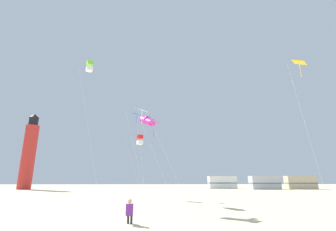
{
  "coord_description": "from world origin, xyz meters",
  "views": [
    {
      "loc": [
        -0.18,
        -7.77,
        2.06
      ],
      "look_at": [
        0.5,
        8.57,
        6.43
      ],
      "focal_mm": 25.63,
      "sensor_mm": 36.0,
      "label": 1
    }
  ],
  "objects_px": {
    "kite_box_scarlet": "(140,140)",
    "kite_tube_magenta": "(147,121)",
    "kite_diamond_gold": "(300,68)",
    "rv_van_white": "(222,182)",
    "lighthouse_distant": "(29,153)",
    "kite_box_lime": "(90,66)",
    "rv_van_tan": "(300,183)",
    "kite_diamond_rainbow": "(155,124)",
    "kite_diamond_blue": "(137,117)",
    "kite_diamond_white": "(142,113)",
    "kite_flyer_standing": "(130,211)",
    "rv_van_silver": "(265,183)"
  },
  "relations": [
    {
      "from": "kite_box_lime",
      "to": "rv_van_white",
      "type": "distance_m",
      "value": 42.49
    },
    {
      "from": "kite_diamond_white",
      "to": "lighthouse_distant",
      "type": "xyz_separation_m",
      "value": [
        -27.32,
        35.73,
        0.49
      ]
    },
    {
      "from": "lighthouse_distant",
      "to": "kite_box_lime",
      "type": "bearing_deg",
      "value": -55.68
    },
    {
      "from": "kite_diamond_blue",
      "to": "rv_van_white",
      "type": "bearing_deg",
      "value": 57.01
    },
    {
      "from": "kite_box_scarlet",
      "to": "rv_van_silver",
      "type": "distance_m",
      "value": 35.74
    },
    {
      "from": "kite_diamond_white",
      "to": "kite_box_scarlet",
      "type": "distance_m",
      "value": 9.59
    },
    {
      "from": "kite_flyer_standing",
      "to": "kite_diamond_rainbow",
      "type": "xyz_separation_m",
      "value": [
        1.05,
        5.03,
        5.43
      ]
    },
    {
      "from": "kite_diamond_white",
      "to": "kite_diamond_blue",
      "type": "bearing_deg",
      "value": 97.33
    },
    {
      "from": "rv_van_tan",
      "to": "kite_diamond_white",
      "type": "bearing_deg",
      "value": -131.77
    },
    {
      "from": "kite_tube_magenta",
      "to": "rv_van_white",
      "type": "height_order",
      "value": "kite_tube_magenta"
    },
    {
      "from": "kite_diamond_white",
      "to": "kite_diamond_rainbow",
      "type": "bearing_deg",
      "value": -57.89
    },
    {
      "from": "kite_tube_magenta",
      "to": "rv_van_silver",
      "type": "relative_size",
      "value": 1.31
    },
    {
      "from": "kite_diamond_gold",
      "to": "kite_diamond_blue",
      "type": "distance_m",
      "value": 19.41
    },
    {
      "from": "kite_diamond_white",
      "to": "kite_flyer_standing",
      "type": "bearing_deg",
      "value": -89.47
    },
    {
      "from": "kite_tube_magenta",
      "to": "rv_van_white",
      "type": "relative_size",
      "value": 1.33
    },
    {
      "from": "kite_diamond_rainbow",
      "to": "kite_box_lime",
      "type": "distance_m",
      "value": 12.17
    },
    {
      "from": "kite_flyer_standing",
      "to": "kite_diamond_rainbow",
      "type": "relative_size",
      "value": 0.18
    },
    {
      "from": "kite_diamond_gold",
      "to": "kite_diamond_blue",
      "type": "xyz_separation_m",
      "value": [
        -13.25,
        14.18,
        -0.27
      ]
    },
    {
      "from": "kite_flyer_standing",
      "to": "kite_diamond_blue",
      "type": "xyz_separation_m",
      "value": [
        -1.46,
        17.71,
        9.19
      ]
    },
    {
      "from": "kite_diamond_rainbow",
      "to": "rv_van_tan",
      "type": "height_order",
      "value": "kite_diamond_rainbow"
    },
    {
      "from": "kite_box_lime",
      "to": "rv_van_tan",
      "type": "xyz_separation_m",
      "value": [
        39.06,
        30.32,
        -12.3
      ]
    },
    {
      "from": "kite_tube_magenta",
      "to": "lighthouse_distant",
      "type": "bearing_deg",
      "value": 131.64
    },
    {
      "from": "kite_box_scarlet",
      "to": "rv_van_tan",
      "type": "height_order",
      "value": "kite_box_scarlet"
    },
    {
      "from": "kite_box_scarlet",
      "to": "kite_tube_magenta",
      "type": "bearing_deg",
      "value": -77.46
    },
    {
      "from": "kite_flyer_standing",
      "to": "rv_van_silver",
      "type": "distance_m",
      "value": 47.69
    },
    {
      "from": "kite_flyer_standing",
      "to": "rv_van_white",
      "type": "relative_size",
      "value": 0.18
    },
    {
      "from": "kite_diamond_white",
      "to": "kite_diamond_rainbow",
      "type": "height_order",
      "value": "kite_diamond_white"
    },
    {
      "from": "kite_diamond_gold",
      "to": "lighthouse_distant",
      "type": "xyz_separation_m",
      "value": [
        -39.17,
        39.01,
        -2.23
      ]
    },
    {
      "from": "kite_flyer_standing",
      "to": "kite_tube_magenta",
      "type": "height_order",
      "value": "kite_tube_magenta"
    },
    {
      "from": "kite_flyer_standing",
      "to": "rv_van_tan",
      "type": "height_order",
      "value": "rv_van_tan"
    },
    {
      "from": "kite_diamond_rainbow",
      "to": "kite_tube_magenta",
      "type": "height_order",
      "value": "kite_tube_magenta"
    },
    {
      "from": "lighthouse_distant",
      "to": "rv_van_white",
      "type": "distance_m",
      "value": 44.33
    },
    {
      "from": "kite_diamond_gold",
      "to": "kite_diamond_blue",
      "type": "relative_size",
      "value": 1.03
    },
    {
      "from": "kite_box_lime",
      "to": "lighthouse_distant",
      "type": "height_order",
      "value": "lighthouse_distant"
    },
    {
      "from": "kite_box_lime",
      "to": "kite_flyer_standing",
      "type": "bearing_deg",
      "value": -61.8
    },
    {
      "from": "kite_box_scarlet",
      "to": "lighthouse_distant",
      "type": "distance_m",
      "value": 37.29
    },
    {
      "from": "kite_diamond_white",
      "to": "rv_van_white",
      "type": "height_order",
      "value": "kite_diamond_white"
    },
    {
      "from": "kite_flyer_standing",
      "to": "rv_van_silver",
      "type": "xyz_separation_m",
      "value": [
        24.57,
        40.87,
        0.78
      ]
    },
    {
      "from": "kite_diamond_white",
      "to": "kite_box_lime",
      "type": "relative_size",
      "value": 0.55
    },
    {
      "from": "kite_diamond_gold",
      "to": "rv_van_tan",
      "type": "xyz_separation_m",
      "value": [
        21.22,
        38.08,
        -8.68
      ]
    },
    {
      "from": "kite_diamond_white",
      "to": "lighthouse_distant",
      "type": "relative_size",
      "value": 0.47
    },
    {
      "from": "lighthouse_distant",
      "to": "rv_van_silver",
      "type": "relative_size",
      "value": 2.56
    },
    {
      "from": "kite_diamond_gold",
      "to": "lighthouse_distant",
      "type": "relative_size",
      "value": 0.64
    },
    {
      "from": "kite_box_scarlet",
      "to": "lighthouse_distant",
      "type": "relative_size",
      "value": 0.43
    },
    {
      "from": "kite_box_lime",
      "to": "kite_diamond_rainbow",
      "type": "bearing_deg",
      "value": -41.37
    },
    {
      "from": "kite_diamond_blue",
      "to": "kite_box_lime",
      "type": "height_order",
      "value": "kite_box_lime"
    },
    {
      "from": "rv_van_silver",
      "to": "rv_van_tan",
      "type": "xyz_separation_m",
      "value": [
        8.44,
        0.74,
        0.0
      ]
    },
    {
      "from": "kite_flyer_standing",
      "to": "kite_box_lime",
      "type": "height_order",
      "value": "kite_box_lime"
    },
    {
      "from": "kite_diamond_gold",
      "to": "rv_van_white",
      "type": "xyz_separation_m",
      "value": [
        4.61,
        41.68,
        -8.68
      ]
    },
    {
      "from": "kite_diamond_gold",
      "to": "kite_box_lime",
      "type": "relative_size",
      "value": 0.75
    }
  ]
}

